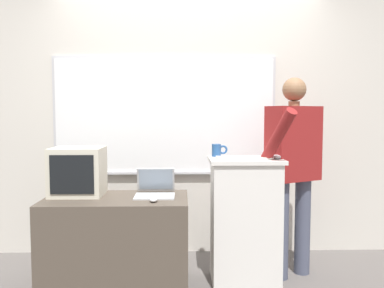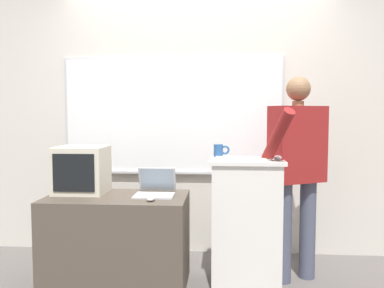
# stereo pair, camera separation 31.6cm
# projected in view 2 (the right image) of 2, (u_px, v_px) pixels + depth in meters

# --- Properties ---
(back_wall) EXTENTS (6.40, 0.17, 2.73)m
(back_wall) POSITION_uv_depth(u_px,v_px,m) (197.00, 112.00, 3.94)
(back_wall) COLOR beige
(back_wall) RESTS_ON ground_plane
(lectern_podium) EXTENTS (0.57, 0.42, 1.00)m
(lectern_podium) POSITION_uv_depth(u_px,v_px,m) (246.00, 222.00, 3.18)
(lectern_podium) COLOR silver
(lectern_podium) RESTS_ON ground_plane
(side_desk) EXTENTS (1.09, 0.61, 0.71)m
(side_desk) POSITION_uv_depth(u_px,v_px,m) (117.00, 241.00, 3.18)
(side_desk) COLOR #4C4238
(side_desk) RESTS_ON ground_plane
(person_presenter) EXTENTS (0.60, 0.68, 1.64)m
(person_presenter) POSITION_uv_depth(u_px,v_px,m) (297.00, 164.00, 3.23)
(person_presenter) COLOR #474C60
(person_presenter) RESTS_ON ground_plane
(laptop) EXTENTS (0.30, 0.32, 0.21)m
(laptop) POSITION_uv_depth(u_px,v_px,m) (156.00, 187.00, 3.21)
(laptop) COLOR #B7BABF
(laptop) RESTS_ON side_desk
(wireless_keyboard) EXTENTS (0.41, 0.14, 0.02)m
(wireless_keyboard) POSITION_uv_depth(u_px,v_px,m) (243.00, 158.00, 3.09)
(wireless_keyboard) COLOR beige
(wireless_keyboard) RESTS_ON lectern_podium
(computer_mouse_by_laptop) EXTENTS (0.06, 0.10, 0.03)m
(computer_mouse_by_laptop) POSITION_uv_depth(u_px,v_px,m) (151.00, 199.00, 2.97)
(computer_mouse_by_laptop) COLOR #BCBCC1
(computer_mouse_by_laptop) RESTS_ON side_desk
(computer_mouse_by_keyboard) EXTENTS (0.06, 0.10, 0.03)m
(computer_mouse_by_keyboard) POSITION_uv_depth(u_px,v_px,m) (278.00, 158.00, 3.08)
(computer_mouse_by_keyboard) COLOR #BCBCC1
(computer_mouse_by_keyboard) RESTS_ON lectern_podium
(crt_monitor) EXTENTS (0.40, 0.36, 0.37)m
(crt_monitor) POSITION_uv_depth(u_px,v_px,m) (81.00, 170.00, 3.26)
(crt_monitor) COLOR beige
(crt_monitor) RESTS_ON side_desk
(coffee_mug) EXTENTS (0.13, 0.08, 0.10)m
(coffee_mug) POSITION_uv_depth(u_px,v_px,m) (219.00, 150.00, 3.30)
(coffee_mug) COLOR #234C84
(coffee_mug) RESTS_ON lectern_podium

